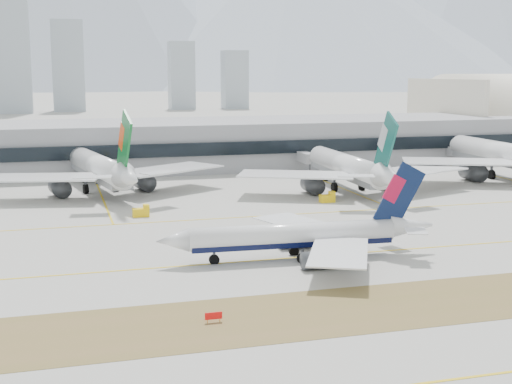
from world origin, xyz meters
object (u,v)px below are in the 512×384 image
object	(u,v)px
widebody_eva	(101,170)
taxiing_airliner	(303,236)
widebody_cathay	(350,169)
terminal	(175,144)
widebody_china_air	(508,156)

from	to	relation	value
widebody_eva	taxiing_airliner	bearing A→B (deg)	-170.01
widebody_cathay	terminal	world-z (taller)	widebody_cathay
taxiing_airliner	terminal	bearing A→B (deg)	-86.25
widebody_eva	widebody_china_air	bearing A→B (deg)	-103.97
taxiing_airliner	terminal	distance (m)	120.69
widebody_cathay	widebody_china_air	xyz separation A→B (m)	(52.81, 7.65, 0.66)
widebody_cathay	widebody_china_air	world-z (taller)	widebody_china_air
widebody_cathay	terminal	distance (m)	69.94
taxiing_airliner	widebody_eva	size ratio (longest dim) A/B	0.76
widebody_china_air	terminal	world-z (taller)	widebody_china_air
widebody_cathay	terminal	bearing A→B (deg)	32.73
widebody_eva	widebody_cathay	size ratio (longest dim) A/B	1.01
widebody_eva	widebody_china_air	world-z (taller)	widebody_china_air
taxiing_airliner	widebody_china_air	distance (m)	110.89
widebody_eva	terminal	world-z (taller)	widebody_eva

